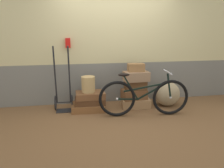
% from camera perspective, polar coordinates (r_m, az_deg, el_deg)
% --- Properties ---
extents(ground, '(9.74, 5.20, 0.06)m').
position_cam_1_polar(ground, '(4.32, 2.22, -8.21)').
color(ground, brown).
extents(station_building, '(7.74, 0.74, 2.58)m').
position_cam_1_polar(station_building, '(4.83, 0.37, 10.42)').
color(station_building, slate).
rests_on(station_building, ground).
extents(suitcase_0, '(0.71, 0.48, 0.14)m').
position_cam_1_polar(suitcase_0, '(4.46, -6.29, -6.15)').
color(suitcase_0, brown).
rests_on(suitcase_0, ground).
extents(suitcase_1, '(0.64, 0.42, 0.13)m').
position_cam_1_polar(suitcase_1, '(4.43, -5.91, -4.47)').
color(suitcase_1, '#4C2D19').
rests_on(suitcase_1, suitcase_0).
extents(suitcase_2, '(0.59, 0.39, 0.13)m').
position_cam_1_polar(suitcase_2, '(4.38, -5.86, -2.96)').
color(suitcase_2, brown).
rests_on(suitcase_2, suitcase_1).
extents(suitcase_3, '(0.62, 0.41, 0.19)m').
position_cam_1_polar(suitcase_3, '(4.64, 6.37, -5.01)').
color(suitcase_3, '#9E754C').
rests_on(suitcase_3, ground).
extents(suitcase_4, '(0.54, 0.38, 0.20)m').
position_cam_1_polar(suitcase_4, '(4.58, 5.92, -2.72)').
color(suitcase_4, brown).
rests_on(suitcase_4, suitcase_3).
extents(suitcase_5, '(0.44, 0.29, 0.20)m').
position_cam_1_polar(suitcase_5, '(4.54, 6.29, -0.26)').
color(suitcase_5, brown).
rests_on(suitcase_5, suitcase_4).
extents(suitcase_6, '(0.53, 0.34, 0.20)m').
position_cam_1_polar(suitcase_6, '(4.46, 6.53, 2.09)').
color(suitcase_6, '#937051').
rests_on(suitcase_6, suitcase_5).
extents(suitcase_7, '(0.35, 0.21, 0.17)m').
position_cam_1_polar(suitcase_7, '(4.44, 6.47, 4.42)').
color(suitcase_7, olive).
rests_on(suitcase_7, suitcase_6).
extents(wicker_basket, '(0.27, 0.27, 0.32)m').
position_cam_1_polar(wicker_basket, '(4.33, -6.39, -0.09)').
color(wicker_basket, tan).
rests_on(wicker_basket, suitcase_2).
extents(luggage_trolley, '(0.37, 0.37, 1.32)m').
position_cam_1_polar(luggage_trolley, '(4.51, -12.93, -3.04)').
color(luggage_trolley, black).
rests_on(luggage_trolley, ground).
extents(burlap_sack, '(0.54, 0.46, 0.53)m').
position_cam_1_polar(burlap_sack, '(4.79, 14.67, -2.59)').
color(burlap_sack, '#9E8966').
rests_on(burlap_sack, ground).
extents(bicycle, '(1.75, 0.46, 0.87)m').
position_cam_1_polar(bicycle, '(4.12, 8.55, -3.56)').
color(bicycle, black).
rests_on(bicycle, ground).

